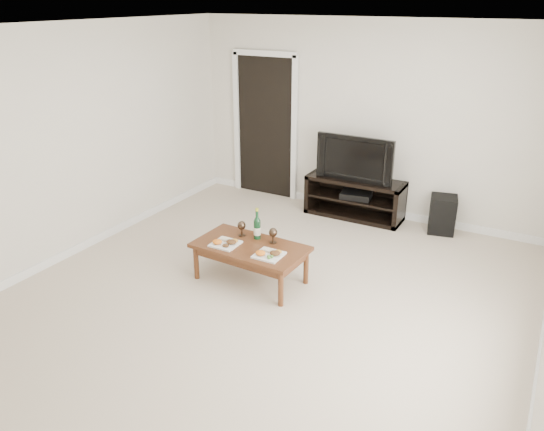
{
  "coord_description": "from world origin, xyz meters",
  "views": [
    {
      "loc": [
        2.3,
        -4.0,
        2.84
      ],
      "look_at": [
        -0.2,
        0.5,
        0.7
      ],
      "focal_mm": 35.0,
      "sensor_mm": 36.0,
      "label": 1
    }
  ],
  "objects_px": {
    "coffee_table": "(251,263)",
    "media_console": "(355,198)",
    "television": "(357,157)",
    "subwoofer": "(442,214)"
  },
  "relations": [
    {
      "from": "coffee_table",
      "to": "media_console",
      "type": "bearing_deg",
      "value": 81.86
    },
    {
      "from": "television",
      "to": "coffee_table",
      "type": "xyz_separation_m",
      "value": [
        -0.32,
        -2.23,
        -0.64
      ]
    },
    {
      "from": "television",
      "to": "subwoofer",
      "type": "height_order",
      "value": "television"
    },
    {
      "from": "media_console",
      "to": "television",
      "type": "bearing_deg",
      "value": 0.0
    },
    {
      "from": "media_console",
      "to": "subwoofer",
      "type": "bearing_deg",
      "value": 2.95
    },
    {
      "from": "media_console",
      "to": "subwoofer",
      "type": "xyz_separation_m",
      "value": [
        1.17,
        0.06,
        -0.03
      ]
    },
    {
      "from": "coffee_table",
      "to": "television",
      "type": "bearing_deg",
      "value": 81.86
    },
    {
      "from": "television",
      "to": "coffee_table",
      "type": "bearing_deg",
      "value": -97.28
    },
    {
      "from": "subwoofer",
      "to": "coffee_table",
      "type": "bearing_deg",
      "value": -135.79
    },
    {
      "from": "media_console",
      "to": "coffee_table",
      "type": "bearing_deg",
      "value": -98.14
    }
  ]
}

